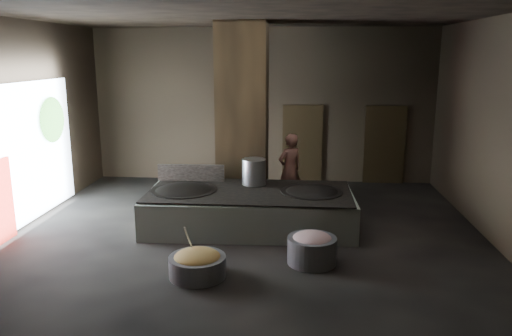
# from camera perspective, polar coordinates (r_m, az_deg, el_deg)

# --- Properties ---
(floor) EXTENTS (10.00, 9.00, 0.10)m
(floor) POSITION_cam_1_polar(r_m,az_deg,el_deg) (10.94, -0.97, -7.40)
(floor) COLOR black
(floor) RESTS_ON ground
(ceiling) EXTENTS (10.00, 9.00, 0.10)m
(ceiling) POSITION_cam_1_polar(r_m,az_deg,el_deg) (10.29, -1.07, 17.39)
(ceiling) COLOR black
(ceiling) RESTS_ON back_wall
(back_wall) EXTENTS (10.00, 0.10, 4.50)m
(back_wall) POSITION_cam_1_polar(r_m,az_deg,el_deg) (14.87, 0.75, 7.13)
(back_wall) COLOR black
(back_wall) RESTS_ON ground
(front_wall) EXTENTS (10.00, 0.10, 4.50)m
(front_wall) POSITION_cam_1_polar(r_m,az_deg,el_deg) (5.94, -5.40, -1.73)
(front_wall) COLOR black
(front_wall) RESTS_ON ground
(left_wall) EXTENTS (0.10, 9.00, 4.50)m
(left_wall) POSITION_cam_1_polar(r_m,az_deg,el_deg) (11.97, -25.91, 4.44)
(left_wall) COLOR black
(left_wall) RESTS_ON ground
(right_wall) EXTENTS (0.10, 9.00, 4.50)m
(right_wall) POSITION_cam_1_polar(r_m,az_deg,el_deg) (11.07, 26.04, 3.83)
(right_wall) COLOR black
(right_wall) RESTS_ON ground
(pillar) EXTENTS (1.20, 1.20, 4.50)m
(pillar) POSITION_cam_1_polar(r_m,az_deg,el_deg) (12.27, -1.53, 5.90)
(pillar) COLOR black
(pillar) RESTS_ON ground
(hearth_platform) EXTENTS (4.55, 2.28, 0.78)m
(hearth_platform) POSITION_cam_1_polar(r_m,az_deg,el_deg) (11.01, -0.74, -4.83)
(hearth_platform) COLOR silver
(hearth_platform) RESTS_ON ground
(platform_cap) EXTENTS (4.39, 2.11, 0.03)m
(platform_cap) POSITION_cam_1_polar(r_m,az_deg,el_deg) (10.89, -0.75, -2.70)
(platform_cap) COLOR black
(platform_cap) RESTS_ON hearth_platform
(wok_left) EXTENTS (1.42, 1.42, 0.39)m
(wok_left) POSITION_cam_1_polar(r_m,az_deg,el_deg) (11.09, -8.26, -2.90)
(wok_left) COLOR black
(wok_left) RESTS_ON hearth_platform
(wok_left_rim) EXTENTS (1.44, 1.44, 0.05)m
(wok_left_rim) POSITION_cam_1_polar(r_m,az_deg,el_deg) (11.07, -8.27, -2.55)
(wok_left_rim) COLOR black
(wok_left_rim) RESTS_ON hearth_platform
(wok_right) EXTENTS (1.32, 1.32, 0.37)m
(wok_right) POSITION_cam_1_polar(r_m,az_deg,el_deg) (10.92, 6.36, -3.10)
(wok_right) COLOR black
(wok_right) RESTS_ON hearth_platform
(wok_right_rim) EXTENTS (1.35, 1.35, 0.05)m
(wok_right_rim) POSITION_cam_1_polar(r_m,az_deg,el_deg) (10.90, 6.37, -2.75)
(wok_right_rim) COLOR black
(wok_right_rim) RESTS_ON hearth_platform
(stock_pot) EXTENTS (0.55, 0.55, 0.59)m
(stock_pot) POSITION_cam_1_polar(r_m,az_deg,el_deg) (11.34, -0.23, -0.43)
(stock_pot) COLOR #A7ABAE
(stock_pot) RESTS_ON hearth_platform
(splash_guard) EXTENTS (1.56, 0.11, 0.39)m
(splash_guard) POSITION_cam_1_polar(r_m,az_deg,el_deg) (11.78, -7.44, -0.54)
(splash_guard) COLOR black
(splash_guard) RESTS_ON hearth_platform
(cook) EXTENTS (0.79, 0.74, 1.82)m
(cook) POSITION_cam_1_polar(r_m,az_deg,el_deg) (12.57, 3.89, -0.17)
(cook) COLOR #8D5547
(cook) RESTS_ON ground
(veg_basin) EXTENTS (1.12, 1.12, 0.36)m
(veg_basin) POSITION_cam_1_polar(r_m,az_deg,el_deg) (8.79, -6.70, -11.10)
(veg_basin) COLOR slate
(veg_basin) RESTS_ON ground
(veg_fill) EXTENTS (0.81, 0.81, 0.25)m
(veg_fill) POSITION_cam_1_polar(r_m,az_deg,el_deg) (8.73, -6.73, -10.09)
(veg_fill) COLOR olive
(veg_fill) RESTS_ON veg_basin
(ladle) EXTENTS (0.14, 0.38, 0.70)m
(ladle) POSITION_cam_1_polar(r_m,az_deg,el_deg) (8.82, -7.54, -8.46)
(ladle) COLOR #A7ABAE
(ladle) RESTS_ON veg_basin
(meat_basin) EXTENTS (1.09, 1.09, 0.49)m
(meat_basin) POSITION_cam_1_polar(r_m,az_deg,el_deg) (9.28, 6.40, -9.33)
(meat_basin) COLOR slate
(meat_basin) RESTS_ON ground
(meat_fill) EXTENTS (0.74, 0.74, 0.28)m
(meat_fill) POSITION_cam_1_polar(r_m,az_deg,el_deg) (9.21, 6.43, -8.16)
(meat_fill) COLOR #AC676B
(meat_fill) RESTS_ON meat_basin
(doorway_near) EXTENTS (1.18, 0.08, 2.38)m
(doorway_near) POSITION_cam_1_polar(r_m,az_deg,el_deg) (14.89, 5.32, 2.62)
(doorway_near) COLOR black
(doorway_near) RESTS_ON ground
(doorway_near_glow) EXTENTS (0.79, 0.04, 1.88)m
(doorway_near_glow) POSITION_cam_1_polar(r_m,az_deg,el_deg) (15.02, 5.62, 2.50)
(doorway_near_glow) COLOR #8C6647
(doorway_near_glow) RESTS_ON ground
(doorway_far) EXTENTS (1.18, 0.08, 2.38)m
(doorway_far) POSITION_cam_1_polar(r_m,az_deg,el_deg) (15.11, 14.46, 2.41)
(doorway_far) COLOR black
(doorway_far) RESTS_ON ground
(doorway_far_glow) EXTENTS (0.75, 0.04, 1.78)m
(doorway_far_glow) POSITION_cam_1_polar(r_m,az_deg,el_deg) (15.26, 15.01, 2.29)
(doorway_far_glow) COLOR #8C6647
(doorway_far_glow) RESTS_ON ground
(left_opening) EXTENTS (0.04, 4.20, 3.10)m
(left_opening) POSITION_cam_1_polar(r_m,az_deg,el_deg) (12.19, -24.74, 1.57)
(left_opening) COLOR white
(left_opening) RESTS_ON ground
(tree_silhouette) EXTENTS (0.28, 1.10, 1.10)m
(tree_silhouette) POSITION_cam_1_polar(r_m,az_deg,el_deg) (13.01, -22.26, 5.13)
(tree_silhouette) COLOR #194714
(tree_silhouette) RESTS_ON left_opening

